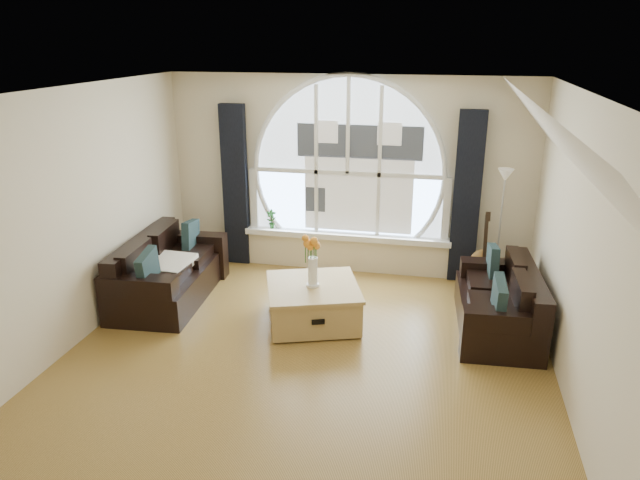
% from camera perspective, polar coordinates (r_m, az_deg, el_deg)
% --- Properties ---
extents(ground, '(5.00, 5.50, 0.01)m').
position_cam_1_polar(ground, '(6.07, -1.82, -12.20)').
color(ground, brown).
rests_on(ground, ground).
extents(ceiling, '(5.00, 5.50, 0.01)m').
position_cam_1_polar(ceiling, '(5.19, -2.14, 14.10)').
color(ceiling, silver).
rests_on(ceiling, ground).
extents(wall_back, '(5.00, 0.01, 2.70)m').
position_cam_1_polar(wall_back, '(8.07, 2.76, 6.28)').
color(wall_back, beige).
rests_on(wall_back, ground).
extents(wall_front, '(5.00, 0.01, 2.70)m').
position_cam_1_polar(wall_front, '(3.17, -14.53, -16.52)').
color(wall_front, beige).
rests_on(wall_front, ground).
extents(wall_left, '(0.01, 5.50, 2.70)m').
position_cam_1_polar(wall_left, '(6.53, -23.79, 1.44)').
color(wall_left, beige).
rests_on(wall_left, ground).
extents(wall_right, '(0.01, 5.50, 2.70)m').
position_cam_1_polar(wall_right, '(5.48, 24.35, -1.91)').
color(wall_right, beige).
rests_on(wall_right, ground).
extents(attic_slope, '(0.92, 5.50, 0.72)m').
position_cam_1_polar(attic_slope, '(5.17, 22.62, 8.71)').
color(attic_slope, silver).
rests_on(attic_slope, ground).
extents(arched_window, '(2.60, 0.06, 2.15)m').
position_cam_1_polar(arched_window, '(7.99, 2.76, 8.16)').
color(arched_window, silver).
rests_on(arched_window, wall_back).
extents(window_sill, '(2.90, 0.22, 0.08)m').
position_cam_1_polar(window_sill, '(8.21, 2.55, 0.41)').
color(window_sill, white).
rests_on(window_sill, wall_back).
extents(window_frame, '(2.76, 0.08, 2.15)m').
position_cam_1_polar(window_frame, '(7.96, 2.72, 8.11)').
color(window_frame, white).
rests_on(window_frame, wall_back).
extents(neighbor_house, '(1.70, 0.02, 1.50)m').
position_cam_1_polar(neighbor_house, '(7.98, 3.79, 7.20)').
color(neighbor_house, silver).
rests_on(neighbor_house, wall_back).
extents(curtain_left, '(0.35, 0.12, 2.30)m').
position_cam_1_polar(curtain_left, '(8.41, -8.26, 5.23)').
color(curtain_left, black).
rests_on(curtain_left, ground).
extents(curtain_right, '(0.35, 0.12, 2.30)m').
position_cam_1_polar(curtain_right, '(7.91, 14.12, 3.95)').
color(curtain_right, black).
rests_on(curtain_right, ground).
extents(sofa_left, '(1.02, 1.85, 0.79)m').
position_cam_1_polar(sofa_left, '(7.58, -14.53, -2.77)').
color(sofa_left, black).
rests_on(sofa_left, ground).
extents(sofa_right, '(0.91, 1.68, 0.73)m').
position_cam_1_polar(sofa_right, '(6.88, 17.01, -5.34)').
color(sofa_right, black).
rests_on(sofa_right, ground).
extents(coffee_chest, '(1.31, 1.31, 0.50)m').
position_cam_1_polar(coffee_chest, '(6.81, -0.68, -6.07)').
color(coffee_chest, '#AB864A').
rests_on(coffee_chest, ground).
extents(throw_blanket, '(0.58, 0.58, 0.10)m').
position_cam_1_polar(throw_blanket, '(7.46, -14.59, -2.29)').
color(throw_blanket, silver).
rests_on(throw_blanket, sofa_left).
extents(vase_flowers, '(0.24, 0.24, 0.70)m').
position_cam_1_polar(vase_flowers, '(6.55, -0.72, -1.39)').
color(vase_flowers, white).
rests_on(vase_flowers, coffee_chest).
extents(floor_lamp, '(0.24, 0.24, 1.60)m').
position_cam_1_polar(floor_lamp, '(7.89, 17.13, 0.97)').
color(floor_lamp, '#B2B2B2').
rests_on(floor_lamp, ground).
extents(guitar, '(0.37, 0.26, 1.06)m').
position_cam_1_polar(guitar, '(7.96, 15.72, -0.79)').
color(guitar, brown).
rests_on(guitar, ground).
extents(potted_plant, '(0.17, 0.13, 0.28)m').
position_cam_1_polar(potted_plant, '(8.39, -4.77, 2.06)').
color(potted_plant, '#1E6023').
rests_on(potted_plant, window_sill).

